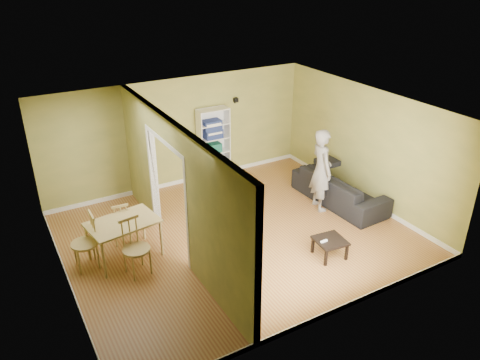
# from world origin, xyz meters

# --- Properties ---
(room_shell) EXTENTS (6.50, 6.50, 6.50)m
(room_shell) POSITION_xyz_m (0.00, 0.00, 1.30)
(room_shell) COLOR #A57B41
(room_shell) RESTS_ON ground
(partition) EXTENTS (0.22, 5.50, 2.60)m
(partition) POSITION_xyz_m (-1.20, 0.00, 1.30)
(partition) COLOR olive
(partition) RESTS_ON ground
(wall_speaker) EXTENTS (0.10, 0.10, 0.10)m
(wall_speaker) POSITION_xyz_m (1.50, 2.69, 1.90)
(wall_speaker) COLOR black
(wall_speaker) RESTS_ON room_shell
(sofa) EXTENTS (2.39, 1.11, 0.89)m
(sofa) POSITION_xyz_m (2.70, 0.07, 0.45)
(sofa) COLOR black
(sofa) RESTS_ON ground
(person) EXTENTS (0.90, 0.77, 2.15)m
(person) POSITION_xyz_m (2.15, 0.10, 1.08)
(person) COLOR slate
(person) RESTS_ON ground
(bookshelf) EXTENTS (0.77, 0.34, 1.82)m
(bookshelf) POSITION_xyz_m (0.80, 2.60, 0.91)
(bookshelf) COLOR white
(bookshelf) RESTS_ON ground
(paper_box_navy_a) EXTENTS (0.46, 0.30, 0.23)m
(paper_box_navy_a) POSITION_xyz_m (0.81, 2.56, 0.50)
(paper_box_navy_a) COLOR navy
(paper_box_navy_a) RESTS_ON bookshelf
(paper_box_teal) EXTENTS (0.42, 0.27, 0.21)m
(paper_box_teal) POSITION_xyz_m (0.76, 2.56, 0.85)
(paper_box_teal) COLOR teal
(paper_box_teal) RESTS_ON bookshelf
(paper_box_navy_b) EXTENTS (0.43, 0.28, 0.22)m
(paper_box_navy_b) POSITION_xyz_m (0.79, 2.56, 1.21)
(paper_box_navy_b) COLOR #1A1450
(paper_box_navy_b) RESTS_ON bookshelf
(paper_box_navy_c) EXTENTS (0.44, 0.29, 0.23)m
(paper_box_navy_c) POSITION_xyz_m (0.76, 2.56, 1.44)
(paper_box_navy_c) COLOR navy
(paper_box_navy_c) RESTS_ON bookshelf
(coffee_table) EXTENTS (0.54, 0.54, 0.36)m
(coffee_table) POSITION_xyz_m (1.16, -1.48, 0.31)
(coffee_table) COLOR black
(coffee_table) RESTS_ON ground
(game_controller) EXTENTS (0.14, 0.04, 0.03)m
(game_controller) POSITION_xyz_m (1.01, -1.48, 0.37)
(game_controller) COLOR white
(game_controller) RESTS_ON coffee_table
(dining_table) EXTENTS (1.22, 0.81, 0.76)m
(dining_table) POSITION_xyz_m (-2.14, 0.35, 0.68)
(dining_table) COLOR tan
(dining_table) RESTS_ON ground
(chair_left) EXTENTS (0.48, 0.48, 1.05)m
(chair_left) POSITION_xyz_m (-2.83, 0.41, 0.52)
(chair_left) COLOR #D7BD78
(chair_left) RESTS_ON ground
(chair_near) EXTENTS (0.55, 0.55, 1.05)m
(chair_near) POSITION_xyz_m (-2.10, -0.22, 0.53)
(chair_near) COLOR tan
(chair_near) RESTS_ON ground
(chair_far) EXTENTS (0.43, 0.43, 0.90)m
(chair_far) POSITION_xyz_m (-2.06, 0.91, 0.45)
(chair_far) COLOR #D2BF89
(chair_far) RESTS_ON ground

